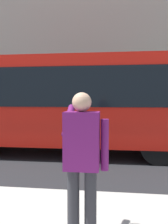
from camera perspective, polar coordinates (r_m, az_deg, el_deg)
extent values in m
plane|color=#232326|center=(7.62, 7.50, -10.15)|extent=(60.00, 60.00, 0.00)
cube|color=#A89E8E|center=(14.82, 7.47, 19.91)|extent=(28.00, 0.80, 12.00)
cube|color=red|center=(7.53, -6.40, 2.77)|extent=(9.00, 2.50, 2.60)
cube|color=black|center=(6.32, -9.09, 6.26)|extent=(7.60, 0.06, 1.10)
cylinder|color=black|center=(8.61, 15.37, -5.27)|extent=(1.00, 0.28, 1.00)
cylinder|color=black|center=(6.48, 18.22, -8.17)|extent=(1.00, 0.28, 1.00)
cylinder|color=#2D2D33|center=(2.83, 1.63, -22.16)|extent=(0.14, 0.14, 0.82)
cylinder|color=#2D2D33|center=(2.85, -2.69, -21.93)|extent=(0.14, 0.14, 0.82)
cube|color=#6B1960|center=(2.61, -0.55, -7.21)|extent=(0.40, 0.24, 0.66)
sphere|color=#D8A884|center=(2.56, -0.55, 2.51)|extent=(0.22, 0.22, 0.22)
cylinder|color=#6B1960|center=(2.59, 5.21, -8.18)|extent=(0.09, 0.09, 0.58)
cylinder|color=#6B1960|center=(2.76, -3.82, -2.01)|extent=(0.09, 0.48, 0.37)
cube|color=black|center=(2.87, -1.74, 2.20)|extent=(0.07, 0.01, 0.14)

